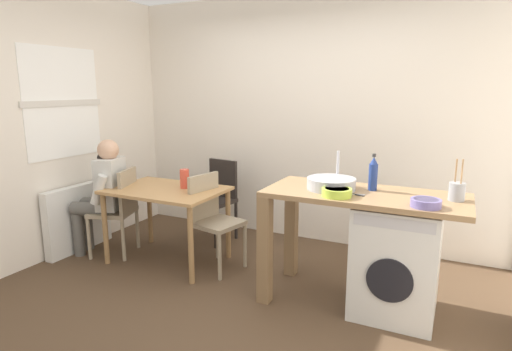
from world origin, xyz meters
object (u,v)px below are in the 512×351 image
object	(u,v)px
chair_spare_by_wall	(217,195)
washing_machine	(396,259)
bottle_tall_green	(373,174)
utensil_crock	(457,191)
chair_person_seat	(119,207)
colander	(426,203)
mixing_bowl	(337,192)
dining_table	(167,198)
chair_opposite	(212,216)
vase	(185,179)
seated_person	(103,191)

from	to	relation	value
chair_spare_by_wall	washing_machine	bearing A→B (deg)	167.33
bottle_tall_green	utensil_crock	xyz separation A→B (m)	(0.59, -0.06, -0.06)
chair_person_seat	colander	world-z (taller)	colander
bottle_tall_green	mixing_bowl	xyz separation A→B (m)	(-0.20, -0.31, -0.10)
dining_table	colander	bearing A→B (deg)	-6.58
chair_opposite	vase	xyz separation A→B (m)	(-0.33, 0.03, 0.33)
seated_person	mixing_bowl	bearing A→B (deg)	-111.83
vase	dining_table	bearing A→B (deg)	-146.31
vase	chair_person_seat	bearing A→B (deg)	-165.89
seated_person	vase	distance (m)	0.90
chair_person_seat	mixing_bowl	xyz separation A→B (m)	(2.30, -0.18, 0.45)
vase	mixing_bowl	bearing A→B (deg)	-12.40
utensil_crock	washing_machine	bearing A→B (deg)	-171.90
chair_spare_by_wall	vase	size ratio (longest dim) A/B	4.80
colander	chair_opposite	bearing A→B (deg)	169.85
washing_machine	chair_spare_by_wall	bearing A→B (deg)	158.16
chair_person_seat	washing_machine	distance (m)	2.73
chair_opposite	dining_table	bearing A→B (deg)	-70.31
utensil_crock	vase	xyz separation A→B (m)	(-2.40, 0.10, -0.16)
mixing_bowl	dining_table	bearing A→B (deg)	171.80
chair_person_seat	bottle_tall_green	distance (m)	2.56
dining_table	chair_person_seat	bearing A→B (deg)	-172.14
chair_person_seat	seated_person	size ratio (longest dim) A/B	0.75
bottle_tall_green	colander	bearing A→B (deg)	-38.39
washing_machine	mixing_bowl	bearing A→B (deg)	-155.04
chair_opposite	seated_person	distance (m)	1.21
washing_machine	bottle_tall_green	distance (m)	0.67
bottle_tall_green	utensil_crock	bearing A→B (deg)	-5.56
seated_person	bottle_tall_green	distance (m)	2.69
dining_table	utensil_crock	size ratio (longest dim) A/B	3.67
seated_person	chair_spare_by_wall	bearing A→B (deg)	-60.99
bottle_tall_green	mixing_bowl	distance (m)	0.38
colander	vase	distance (m)	2.25
chair_spare_by_wall	bottle_tall_green	size ratio (longest dim) A/B	3.14
chair_opposite	washing_machine	distance (m)	1.71
dining_table	seated_person	size ratio (longest dim) A/B	0.92
chair_person_seat	utensil_crock	distance (m)	3.13
dining_table	vase	xyz separation A→B (m)	(0.15, 0.10, 0.19)
colander	vase	xyz separation A→B (m)	(-2.22, 0.37, -0.12)
mixing_bowl	colander	world-z (taller)	mixing_bowl
mixing_bowl	vase	distance (m)	1.65
washing_machine	mixing_bowl	size ratio (longest dim) A/B	3.89
bottle_tall_green	utensil_crock	distance (m)	0.60
utensil_crock	vase	bearing A→B (deg)	177.54
chair_person_seat	chair_opposite	distance (m)	1.04
chair_spare_by_wall	washing_machine	xyz separation A→B (m)	(2.07, -0.83, -0.08)
dining_table	chair_opposite	xyz separation A→B (m)	(0.48, 0.07, -0.14)
washing_machine	chair_opposite	bearing A→B (deg)	175.95
washing_machine	vase	bearing A→B (deg)	175.63
chair_spare_by_wall	mixing_bowl	distance (m)	1.99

